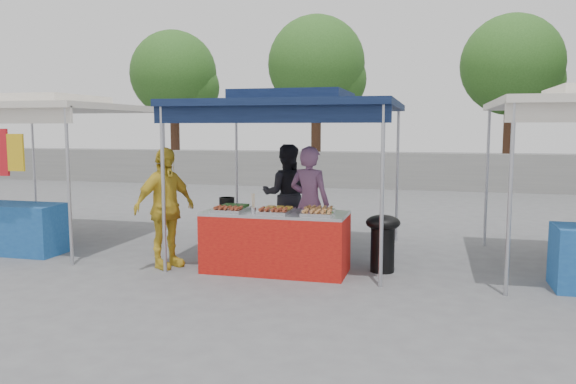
% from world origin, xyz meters
% --- Properties ---
extents(ground_plane, '(80.00, 80.00, 0.00)m').
position_xyz_m(ground_plane, '(0.00, 0.00, 0.00)').
color(ground_plane, '#58585A').
extents(back_wall, '(40.00, 0.25, 1.20)m').
position_xyz_m(back_wall, '(0.00, 11.00, 0.60)').
color(back_wall, gray).
rests_on(back_wall, ground_plane).
extents(main_canopy, '(3.20, 3.20, 2.57)m').
position_xyz_m(main_canopy, '(0.00, 0.97, 2.37)').
color(main_canopy, '#B8B8BF').
rests_on(main_canopy, ground_plane).
extents(neighbor_stall_left, '(3.20, 3.20, 2.57)m').
position_xyz_m(neighbor_stall_left, '(-4.50, 0.57, 1.60)').
color(neighbor_stall_left, '#B8B8BF').
rests_on(neighbor_stall_left, ground_plane).
extents(tree_0, '(3.45, 3.37, 5.80)m').
position_xyz_m(tree_0, '(-7.74, 13.11, 3.96)').
color(tree_0, '#3F2518').
rests_on(tree_0, ground_plane).
extents(tree_1, '(3.58, 3.54, 6.08)m').
position_xyz_m(tree_1, '(-1.98, 12.97, 4.16)').
color(tree_1, '#3F2518').
rests_on(tree_1, ground_plane).
extents(tree_2, '(3.46, 3.39, 5.82)m').
position_xyz_m(tree_2, '(4.73, 13.11, 3.98)').
color(tree_2, '#3F2518').
rests_on(tree_2, ground_plane).
extents(vendor_table, '(2.00, 0.80, 0.85)m').
position_xyz_m(vendor_table, '(0.00, -0.10, 0.43)').
color(vendor_table, red).
rests_on(vendor_table, ground_plane).
extents(food_tray_fl, '(0.42, 0.30, 0.07)m').
position_xyz_m(food_tray_fl, '(-0.61, -0.33, 0.88)').
color(food_tray_fl, silver).
rests_on(food_tray_fl, vendor_table).
extents(food_tray_fm, '(0.42, 0.30, 0.07)m').
position_xyz_m(food_tray_fm, '(0.03, -0.33, 0.88)').
color(food_tray_fm, silver).
rests_on(food_tray_fm, vendor_table).
extents(food_tray_fr, '(0.42, 0.30, 0.07)m').
position_xyz_m(food_tray_fr, '(0.65, -0.34, 0.88)').
color(food_tray_fr, silver).
rests_on(food_tray_fr, vendor_table).
extents(food_tray_bl, '(0.42, 0.30, 0.07)m').
position_xyz_m(food_tray_bl, '(-0.62, -0.03, 0.88)').
color(food_tray_bl, silver).
rests_on(food_tray_bl, vendor_table).
extents(food_tray_bm, '(0.42, 0.30, 0.07)m').
position_xyz_m(food_tray_bm, '(0.03, -0.02, 0.88)').
color(food_tray_bm, silver).
rests_on(food_tray_bm, vendor_table).
extents(food_tray_br, '(0.42, 0.30, 0.07)m').
position_xyz_m(food_tray_br, '(0.60, -0.01, 0.88)').
color(food_tray_br, silver).
rests_on(food_tray_br, vendor_table).
extents(cooking_pot, '(0.23, 0.23, 0.13)m').
position_xyz_m(cooking_pot, '(-0.85, 0.25, 0.92)').
color(cooking_pot, black).
rests_on(cooking_pot, vendor_table).
extents(skewer_cup, '(0.07, 0.07, 0.09)m').
position_xyz_m(skewer_cup, '(-0.23, -0.37, 0.90)').
color(skewer_cup, '#B8B8BF').
rests_on(skewer_cup, vendor_table).
extents(wok_burner, '(0.48, 0.48, 0.81)m').
position_xyz_m(wok_burner, '(1.45, 0.28, 0.48)').
color(wok_burner, black).
rests_on(wok_burner, ground_plane).
extents(crate_left, '(0.48, 0.33, 0.29)m').
position_xyz_m(crate_left, '(-0.37, 0.68, 0.14)').
color(crate_left, '#13389F').
rests_on(crate_left, ground_plane).
extents(crate_right, '(0.54, 0.38, 0.33)m').
position_xyz_m(crate_right, '(0.34, 0.62, 0.16)').
color(crate_right, '#13389F').
rests_on(crate_right, ground_plane).
extents(crate_stacked, '(0.51, 0.36, 0.31)m').
position_xyz_m(crate_stacked, '(0.34, 0.62, 0.48)').
color(crate_stacked, '#13389F').
rests_on(crate_stacked, crate_right).
extents(vendor_woman, '(0.72, 0.55, 1.74)m').
position_xyz_m(vendor_woman, '(0.31, 0.70, 0.87)').
color(vendor_woman, '#86557D').
rests_on(vendor_woman, ground_plane).
extents(helper_man, '(0.97, 0.83, 1.73)m').
position_xyz_m(helper_man, '(-0.34, 1.80, 0.87)').
color(helper_man, black).
rests_on(helper_man, ground_plane).
extents(customer_person, '(0.83, 1.10, 1.74)m').
position_xyz_m(customer_person, '(-1.61, -0.25, 0.87)').
color(customer_person, gold).
rests_on(customer_person, ground_plane).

